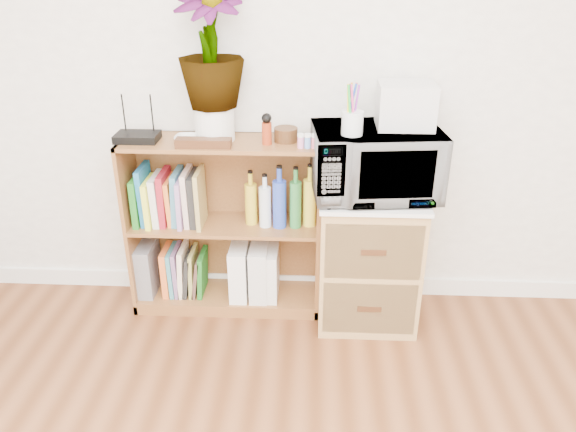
{
  "coord_description": "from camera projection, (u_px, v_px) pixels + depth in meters",
  "views": [
    {
      "loc": [
        0.11,
        -0.52,
        1.82
      ],
      "look_at": [
        -0.01,
        1.95,
        0.62
      ],
      "focal_mm": 35.0,
      "sensor_mm": 36.0,
      "label": 1
    }
  ],
  "objects": [
    {
      "name": "pen_cup",
      "position": [
        352.0,
        123.0,
        2.5
      ],
      "size": [
        0.1,
        0.1,
        0.11
      ],
      "primitive_type": "cylinder",
      "color": "silver",
      "rests_on": "microwave"
    },
    {
      "name": "white_bowl",
      "position": [
        188.0,
        139.0,
        2.72
      ],
      "size": [
        0.13,
        0.13,
        0.03
      ],
      "primitive_type": "imported",
      "color": "silver",
      "rests_on": "bookshelf"
    },
    {
      "name": "plant_pot",
      "position": [
        215.0,
        123.0,
        2.73
      ],
      "size": [
        0.19,
        0.19,
        0.16
      ],
      "primitive_type": "cylinder",
      "color": "silver",
      "rests_on": "bookshelf"
    },
    {
      "name": "wooden_bowl",
      "position": [
        286.0,
        135.0,
        2.73
      ],
      "size": [
        0.11,
        0.11,
        0.07
      ],
      "primitive_type": "cylinder",
      "color": "#3A2010",
      "rests_on": "bookshelf"
    },
    {
      "name": "microwave",
      "position": [
        375.0,
        162.0,
        2.67
      ],
      "size": [
        0.63,
        0.46,
        0.33
      ],
      "primitive_type": "imported",
      "rotation": [
        0.0,
        0.0,
        0.11
      ],
      "color": "silver",
      "rests_on": "wicker_unit"
    },
    {
      "name": "paint_jars",
      "position": [
        308.0,
        142.0,
        2.64
      ],
      "size": [
        0.11,
        0.04,
        0.06
      ],
      "primitive_type": "cube",
      "color": "pink",
      "rests_on": "bookshelf"
    },
    {
      "name": "skirting_board",
      "position": [
        292.0,
        283.0,
        3.25
      ],
      "size": [
        4.0,
        0.02,
        0.1
      ],
      "primitive_type": "cube",
      "color": "white",
      "rests_on": "ground"
    },
    {
      "name": "magazine_holder_left",
      "position": [
        240.0,
        270.0,
        3.06
      ],
      "size": [
        0.09,
        0.24,
        0.3
      ],
      "primitive_type": "cube",
      "color": "white",
      "rests_on": "bookshelf"
    },
    {
      "name": "magazine_holder_right",
      "position": [
        270.0,
        272.0,
        3.05
      ],
      "size": [
        0.09,
        0.23,
        0.28
      ],
      "primitive_type": "cube",
      "color": "silver",
      "rests_on": "bookshelf"
    },
    {
      "name": "file_box",
      "position": [
        148.0,
        267.0,
        3.09
      ],
      "size": [
        0.09,
        0.23,
        0.29
      ],
      "primitive_type": "cube",
      "color": "slate",
      "rests_on": "bookshelf"
    },
    {
      "name": "trinket_box",
      "position": [
        204.0,
        143.0,
        2.65
      ],
      "size": [
        0.26,
        0.07,
        0.04
      ],
      "primitive_type": "cube",
      "color": "#3C1F10",
      "rests_on": "bookshelf"
    },
    {
      "name": "wicker_unit",
      "position": [
        368.0,
        258.0,
        2.91
      ],
      "size": [
        0.5,
        0.45,
        0.7
      ],
      "primitive_type": "cube",
      "color": "#9E7542",
      "rests_on": "ground"
    },
    {
      "name": "cookbooks",
      "position": [
        170.0,
        198.0,
        2.9
      ],
      "size": [
        0.36,
        0.2,
        0.31
      ],
      "color": "#1F751F",
      "rests_on": "bookshelf"
    },
    {
      "name": "potted_plant",
      "position": [
        210.0,
        46.0,
        2.57
      ],
      "size": [
        0.32,
        0.32,
        0.57
      ],
      "primitive_type": "imported",
      "color": "#357D32",
      "rests_on": "plant_pot"
    },
    {
      "name": "router",
      "position": [
        137.0,
        137.0,
        2.74
      ],
      "size": [
        0.21,
        0.14,
        0.04
      ],
      "primitive_type": "cube",
      "color": "black",
      "rests_on": "bookshelf"
    },
    {
      "name": "bookshelf",
      "position": [
        225.0,
        227.0,
        2.96
      ],
      "size": [
        1.0,
        0.3,
        0.95
      ],
      "primitive_type": "cube",
      "color": "brown",
      "rests_on": "ground"
    },
    {
      "name": "small_appliance",
      "position": [
        406.0,
        105.0,
        2.58
      ],
      "size": [
        0.26,
        0.21,
        0.2
      ],
      "primitive_type": "cube",
      "color": "silver",
      "rests_on": "microwave"
    },
    {
      "name": "magazine_holder_mid",
      "position": [
        259.0,
        270.0,
        3.05
      ],
      "size": [
        0.1,
        0.24,
        0.3
      ],
      "primitive_type": "cube",
      "color": "silver",
      "rests_on": "bookshelf"
    },
    {
      "name": "liquor_bottles",
      "position": [
        282.0,
        197.0,
        2.87
      ],
      "size": [
        0.37,
        0.07,
        0.32
      ],
      "color": "gold",
      "rests_on": "bookshelf"
    },
    {
      "name": "kokeshi_doll",
      "position": [
        267.0,
        134.0,
        2.68
      ],
      "size": [
        0.05,
        0.05,
        0.11
      ],
      "primitive_type": "cylinder",
      "color": "#982E12",
      "rests_on": "bookshelf"
    },
    {
      "name": "lower_books",
      "position": [
        184.0,
        271.0,
        3.09
      ],
      "size": [
        0.23,
        0.19,
        0.28
      ],
      "color": "orange",
      "rests_on": "bookshelf"
    }
  ]
}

